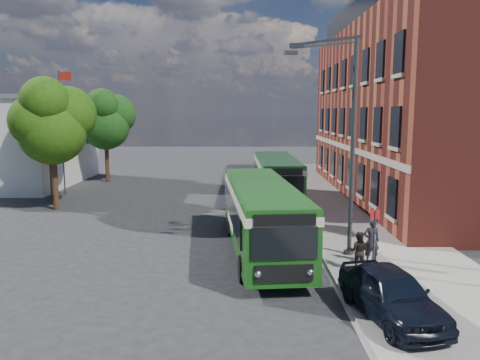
{
  "coord_description": "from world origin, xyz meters",
  "views": [
    {
      "loc": [
        0.71,
        -21.1,
        6.12
      ],
      "look_at": [
        0.55,
        5.47,
        2.2
      ],
      "focal_mm": 35.0,
      "sensor_mm": 36.0,
      "label": 1
    }
  ],
  "objects_px": {
    "street_lamp": "(344,144)",
    "bus_front": "(262,211)",
    "bus_rear": "(277,175)",
    "parked_car": "(391,293)"
  },
  "relations": [
    {
      "from": "street_lamp",
      "to": "bus_rear",
      "type": "distance_m",
      "value": 12.73
    },
    {
      "from": "parked_car",
      "to": "street_lamp",
      "type": "bearing_deg",
      "value": 80.0
    },
    {
      "from": "street_lamp",
      "to": "bus_front",
      "type": "distance_m",
      "value": 4.52
    },
    {
      "from": "bus_front",
      "to": "parked_car",
      "type": "relative_size",
      "value": 2.59
    },
    {
      "from": "street_lamp",
      "to": "parked_car",
      "type": "xyz_separation_m",
      "value": [
        0.18,
        -6.17,
        -3.9
      ]
    },
    {
      "from": "bus_front",
      "to": "bus_rear",
      "type": "height_order",
      "value": "same"
    },
    {
      "from": "bus_rear",
      "to": "parked_car",
      "type": "height_order",
      "value": "bus_rear"
    },
    {
      "from": "street_lamp",
      "to": "bus_rear",
      "type": "bearing_deg",
      "value": 98.53
    },
    {
      "from": "street_lamp",
      "to": "bus_front",
      "type": "relative_size",
      "value": 0.79
    },
    {
      "from": "bus_front",
      "to": "bus_rear",
      "type": "relative_size",
      "value": 1.1
    }
  ]
}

